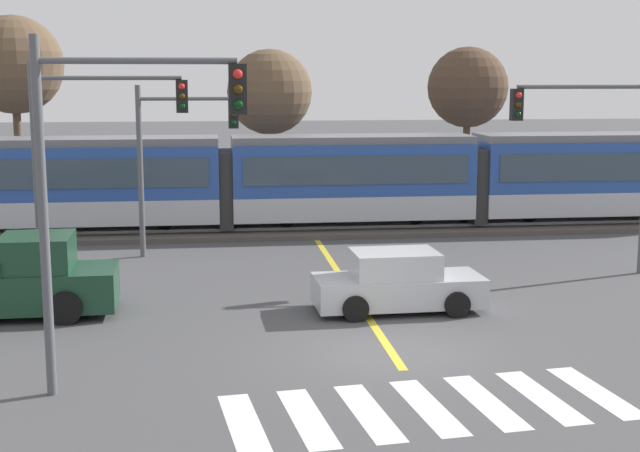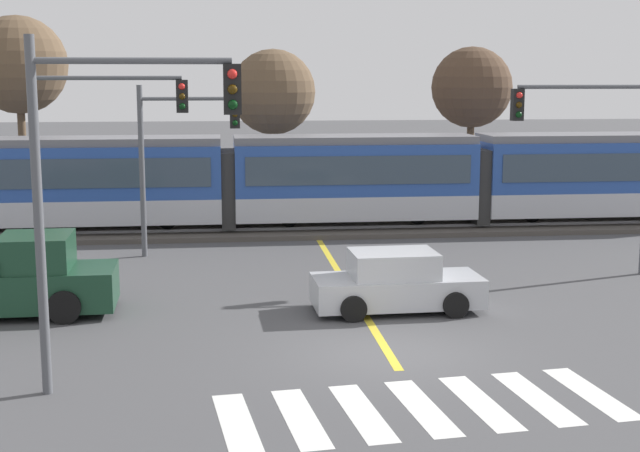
% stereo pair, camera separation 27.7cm
% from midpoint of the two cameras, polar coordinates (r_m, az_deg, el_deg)
% --- Properties ---
extents(ground_plane, '(200.00, 200.00, 0.00)m').
position_cam_midpoint_polar(ground_plane, '(19.20, 4.79, -8.07)').
color(ground_plane, '#474749').
extents(track_bed, '(120.00, 4.00, 0.18)m').
position_cam_midpoint_polar(track_bed, '(33.80, -0.20, -0.17)').
color(track_bed, '#4C4742').
rests_on(track_bed, ground).
extents(rail_near, '(120.00, 0.08, 0.10)m').
position_cam_midpoint_polar(rail_near, '(33.07, -0.06, -0.14)').
color(rail_near, '#939399').
rests_on(rail_near, track_bed).
extents(rail_far, '(120.00, 0.08, 0.10)m').
position_cam_midpoint_polar(rail_far, '(34.48, -0.33, 0.26)').
color(rail_far, '#939399').
rests_on(rail_far, track_bed).
extents(light_rail_tram, '(28.00, 2.64, 3.43)m').
position_cam_midpoint_polar(light_rail_tram, '(33.72, 2.43, 3.16)').
color(light_rail_tram, '#B7BAC1').
rests_on(light_rail_tram, track_bed).
extents(crosswalk_stripe_0, '(0.87, 2.84, 0.01)m').
position_cam_midpoint_polar(crosswalk_stripe_0, '(15.49, -4.82, -12.46)').
color(crosswalk_stripe_0, silver).
rests_on(crosswalk_stripe_0, ground).
extents(crosswalk_stripe_1, '(0.87, 2.84, 0.01)m').
position_cam_midpoint_polar(crosswalk_stripe_1, '(15.66, -0.74, -12.17)').
color(crosswalk_stripe_1, silver).
rests_on(crosswalk_stripe_1, ground).
extents(crosswalk_stripe_2, '(0.87, 2.84, 0.01)m').
position_cam_midpoint_polar(crosswalk_stripe_2, '(15.91, 3.22, -11.83)').
color(crosswalk_stripe_2, silver).
rests_on(crosswalk_stripe_2, ground).
extents(crosswalk_stripe_3, '(0.87, 2.84, 0.01)m').
position_cam_midpoint_polar(crosswalk_stripe_3, '(16.23, 7.03, -11.44)').
color(crosswalk_stripe_3, silver).
rests_on(crosswalk_stripe_3, ground).
extents(crosswalk_stripe_4, '(0.87, 2.84, 0.01)m').
position_cam_midpoint_polar(crosswalk_stripe_4, '(16.62, 10.67, -11.03)').
color(crosswalk_stripe_4, silver).
rests_on(crosswalk_stripe_4, ground).
extents(crosswalk_stripe_5, '(0.87, 2.84, 0.01)m').
position_cam_midpoint_polar(crosswalk_stripe_5, '(17.07, 14.12, -10.60)').
color(crosswalk_stripe_5, silver).
rests_on(crosswalk_stripe_5, ground).
extents(crosswalk_stripe_6, '(0.87, 2.84, 0.01)m').
position_cam_midpoint_polar(crosswalk_stripe_6, '(17.57, 17.37, -10.16)').
color(crosswalk_stripe_6, silver).
rests_on(crosswalk_stripe_6, ground).
extents(lane_centre_line, '(0.20, 14.40, 0.01)m').
position_cam_midpoint_polar(lane_centre_line, '(24.88, 2.12, -3.92)').
color(lane_centre_line, gold).
rests_on(lane_centre_line, ground).
extents(sedan_crossing, '(4.25, 2.02, 1.52)m').
position_cam_midpoint_polar(sedan_crossing, '(22.34, 5.26, -3.68)').
color(sedan_crossing, '#B7BABF').
rests_on(sedan_crossing, ground).
extents(pickup_truck, '(5.45, 2.34, 1.98)m').
position_cam_midpoint_polar(pickup_truck, '(23.09, -18.98, -3.37)').
color(pickup_truck, '#193D28').
rests_on(pickup_truck, ground).
extents(traffic_light_mid_left, '(4.25, 0.38, 6.21)m').
position_cam_midpoint_polar(traffic_light_mid_left, '(25.30, -14.30, 5.47)').
color(traffic_light_mid_left, '#515459').
rests_on(traffic_light_mid_left, ground).
extents(traffic_light_far_left, '(3.25, 0.38, 5.53)m').
position_cam_midpoint_polar(traffic_light_far_left, '(29.04, -8.90, 5.18)').
color(traffic_light_far_left, '#515459').
rests_on(traffic_light_far_left, ground).
extents(traffic_light_mid_right, '(4.25, 0.38, 5.83)m').
position_cam_midpoint_polar(traffic_light_mid_right, '(27.04, 17.82, 5.17)').
color(traffic_light_mid_right, '#515459').
rests_on(traffic_light_mid_right, ground).
extents(traffic_light_near_left, '(3.75, 0.38, 6.53)m').
position_cam_midpoint_polar(traffic_light_near_left, '(16.39, -13.16, 4.00)').
color(traffic_light_near_left, '#515459').
rests_on(traffic_light_near_left, ground).
extents(bare_tree_far_west, '(3.97, 3.97, 8.25)m').
position_cam_midpoint_polar(bare_tree_far_west, '(38.67, -18.55, 9.71)').
color(bare_tree_far_west, brown).
rests_on(bare_tree_far_west, ground).
extents(bare_tree_west, '(3.55, 3.55, 6.93)m').
position_cam_midpoint_polar(bare_tree_west, '(37.56, -2.81, 8.52)').
color(bare_tree_west, brown).
rests_on(bare_tree_west, ground).
extents(bare_tree_east, '(3.56, 3.56, 7.10)m').
position_cam_midpoint_polar(bare_tree_east, '(40.41, 9.88, 8.70)').
color(bare_tree_east, brown).
rests_on(bare_tree_east, ground).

